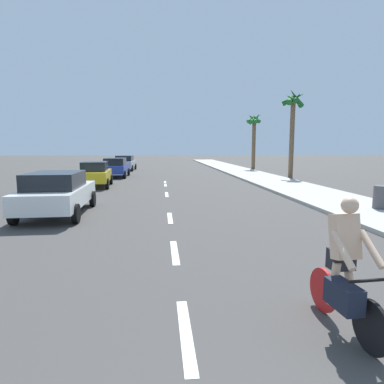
% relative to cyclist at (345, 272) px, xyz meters
% --- Properties ---
extents(ground_plane, '(160.00, 160.00, 0.00)m').
position_rel_cyclist_xyz_m(ground_plane, '(-2.09, 15.81, -0.83)').
color(ground_plane, '#423F3D').
extents(sidewalk_strip, '(3.60, 80.00, 0.14)m').
position_rel_cyclist_xyz_m(sidewalk_strip, '(5.48, 17.81, -0.76)').
color(sidewalk_strip, '#B2ADA3').
rests_on(sidewalk_strip, ground).
extents(lane_stripe_1, '(0.16, 1.80, 0.01)m').
position_rel_cyclist_xyz_m(lane_stripe_1, '(-2.09, 0.16, -0.83)').
color(lane_stripe_1, white).
rests_on(lane_stripe_1, ground).
extents(lane_stripe_2, '(0.16, 1.80, 0.01)m').
position_rel_cyclist_xyz_m(lane_stripe_2, '(-2.09, 3.60, -0.83)').
color(lane_stripe_2, white).
rests_on(lane_stripe_2, ground).
extents(lane_stripe_3, '(0.16, 1.80, 0.01)m').
position_rel_cyclist_xyz_m(lane_stripe_3, '(-2.09, 7.41, -0.83)').
color(lane_stripe_3, white).
rests_on(lane_stripe_3, ground).
extents(lane_stripe_4, '(0.16, 1.80, 0.01)m').
position_rel_cyclist_xyz_m(lane_stripe_4, '(-2.09, 13.24, -0.83)').
color(lane_stripe_4, white).
rests_on(lane_stripe_4, ground).
extents(lane_stripe_5, '(0.16, 1.80, 0.01)m').
position_rel_cyclist_xyz_m(lane_stripe_5, '(-2.09, 17.66, -0.83)').
color(lane_stripe_5, white).
rests_on(lane_stripe_5, ground).
extents(lane_stripe_6, '(0.16, 1.80, 0.01)m').
position_rel_cyclist_xyz_m(lane_stripe_6, '(-2.09, 19.13, -0.83)').
color(lane_stripe_6, white).
rests_on(lane_stripe_6, ground).
extents(cyclist, '(0.65, 1.71, 1.82)m').
position_rel_cyclist_xyz_m(cyclist, '(0.00, 0.00, 0.00)').
color(cyclist, black).
rests_on(cyclist, ground).
extents(parked_car_white, '(2.21, 4.64, 1.57)m').
position_rel_cyclist_xyz_m(parked_car_white, '(-6.15, 8.36, 0.01)').
color(parked_car_white, white).
rests_on(parked_car_white, ground).
extents(parked_car_yellow, '(2.00, 3.97, 1.57)m').
position_rel_cyclist_xyz_m(parked_car_yellow, '(-6.41, 16.97, 0.00)').
color(parked_car_yellow, gold).
rests_on(parked_car_yellow, ground).
extents(parked_car_blue, '(1.99, 4.24, 1.57)m').
position_rel_cyclist_xyz_m(parked_car_blue, '(-6.06, 23.73, 0.01)').
color(parked_car_blue, '#1E389E').
rests_on(parked_car_blue, ground).
extents(parked_car_silver, '(2.14, 4.43, 1.57)m').
position_rel_cyclist_xyz_m(parked_car_silver, '(-6.13, 31.73, 0.01)').
color(parked_car_silver, '#B7BABF').
rests_on(parked_car_silver, ground).
extents(palm_tree_far, '(1.83, 1.85, 7.01)m').
position_rel_cyclist_xyz_m(palm_tree_far, '(8.01, 21.76, 4.35)').
color(palm_tree_far, brown).
rests_on(palm_tree_far, ground).
extents(palm_tree_distant, '(1.70, 1.84, 6.13)m').
position_rel_cyclist_xyz_m(palm_tree_distant, '(7.63, 31.30, 3.84)').
color(palm_tree_distant, brown).
rests_on(palm_tree_distant, ground).
extents(trash_bin_near, '(0.60, 0.60, 0.87)m').
position_rel_cyclist_xyz_m(trash_bin_near, '(5.94, 7.71, -0.25)').
color(trash_bin_near, '#47474C').
rests_on(trash_bin_near, sidewalk_strip).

